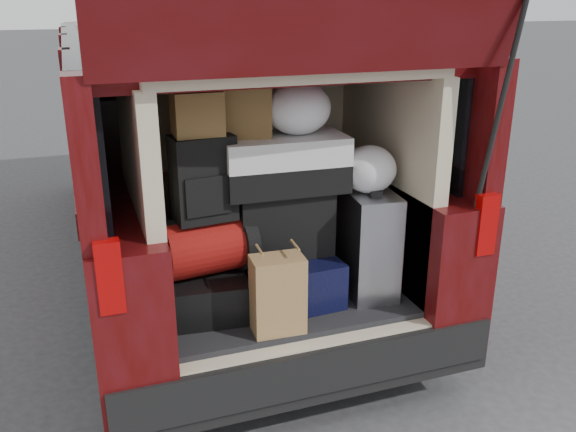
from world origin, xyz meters
The scene contains 15 objects.
ground centered at (0.00, 0.00, 0.00)m, with size 80.00×80.00×0.00m, color #333335.
minivan centered at (0.00, 1.86, 0.91)m, with size 1.90×5.35×2.77m.
load_floor centered at (0.00, 0.28, 0.28)m, with size 1.24×1.05×0.55m, color black.
black_hardshell centered at (-0.38, 0.17, 0.65)m, with size 0.36×0.50×0.20m, color black.
navy_hardshell centered at (0.03, 0.16, 0.67)m, with size 0.45×0.55×0.24m, color black.
silver_roller centered at (0.45, 0.06, 0.83)m, with size 0.23×0.37×0.55m, color silver.
kraft_bag centered at (-0.12, -0.17, 0.74)m, with size 0.24×0.15×0.37m, color #A8804B.
red_duffel centered at (-0.38, 0.16, 0.89)m, with size 0.43×0.28×0.28m, color maroon.
black_soft_case centered at (0.03, 0.19, 0.96)m, with size 0.47×0.28×0.34m, color black.
backpack centered at (-0.38, 0.14, 1.24)m, with size 0.28×0.17×0.41m, color black.
twotone_duffel centered at (0.02, 0.17, 1.27)m, with size 0.61×0.31×0.27m, color silver.
grocery_sack_lower centered at (-0.39, 0.16, 1.54)m, with size 0.22×0.18×0.20m, color brown.
grocery_sack_upper centered at (-0.15, 0.24, 1.52)m, with size 0.24×0.20×0.24m, color brown.
plastic_bag_center centered at (0.10, 0.18, 1.53)m, with size 0.32×0.30×0.26m, color white.
plastic_bag_right centered at (0.44, 0.07, 1.22)m, with size 0.27×0.26×0.24m, color white.
Camera 1 is at (-0.92, -2.56, 2.04)m, focal length 38.00 mm.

